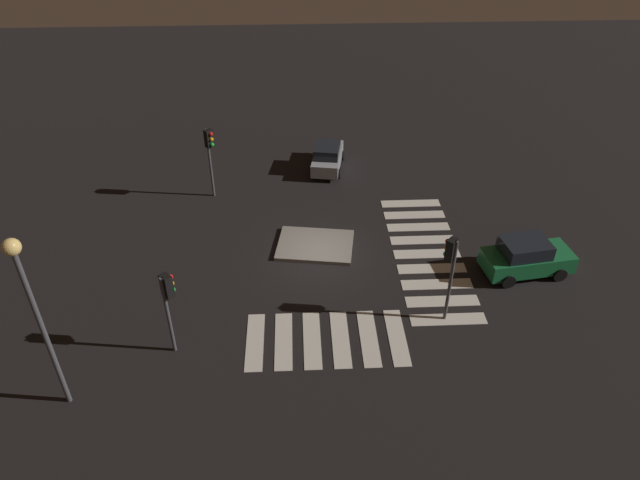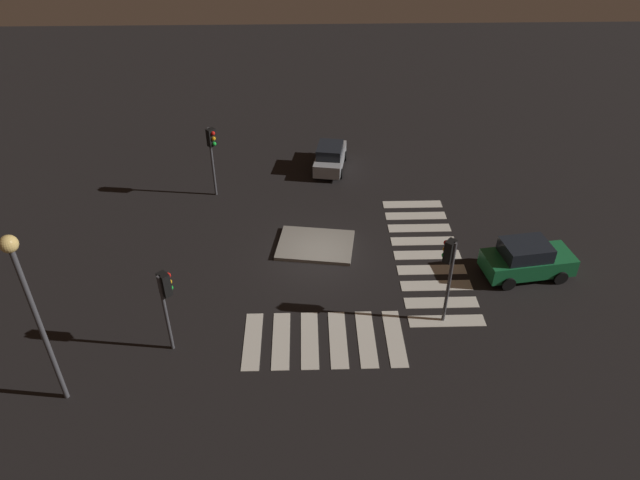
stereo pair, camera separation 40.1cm
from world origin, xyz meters
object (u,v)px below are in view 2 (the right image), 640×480
Objects in this scene: street_lamp at (28,294)px; traffic_island at (315,245)px; traffic_light_west at (212,146)px; car_silver at (330,157)px; car_green at (527,259)px; traffic_light_south at (166,293)px; traffic_light_east at (449,261)px.

traffic_island is at bearing 44.22° from street_lamp.
traffic_light_west is at bearing 136.96° from traffic_island.
traffic_light_west is at bearing 124.34° from car_silver.
traffic_island is 0.95× the size of car_green.
traffic_light_south is (-15.27, -4.12, 1.91)m from car_green.
traffic_light_west is 0.57× the size of street_lamp.
traffic_light_west is 11.59m from traffic_light_south.
traffic_light_east is 1.09× the size of traffic_light_south.
traffic_light_west is (-14.93, 7.46, 2.20)m from car_green.
car_silver is at bearing -30.93° from traffic_light_east.
traffic_light_east reaches higher than car_green.
car_green is 20.33m from street_lamp.
traffic_light_south reaches higher than car_green.
traffic_island is at bearing 3.42° from traffic_light_west.
traffic_island is 1.00× the size of traffic_light_east.
car_green is (8.52, -10.41, 0.08)m from car_silver.
street_lamp is (-3.88, -14.01, 1.85)m from traffic_light_west.
traffic_light_east is at bearing -153.23° from car_silver.
car_silver reaches higher than traffic_island.
car_green is at bearing 19.20° from street_lamp.
street_lamp is at bearing 56.46° from traffic_light_east.
car_silver is at bearing 121.02° from car_green.
traffic_light_east is 10.91m from traffic_light_south.
traffic_light_west is 14.65m from street_lamp.
traffic_light_west reaches higher than traffic_light_east.
traffic_light_east is at bearing 14.52° from street_lamp.
traffic_island is at bearing -3.87° from traffic_light_east.
street_lamp reaches higher than car_green.
street_lamp is at bearing -135.78° from traffic_island.
car_silver is at bearing 71.16° from traffic_light_west.
traffic_light_south is (-10.84, -1.29, -0.25)m from traffic_light_east.
traffic_light_south is at bearing 164.71° from car_silver.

